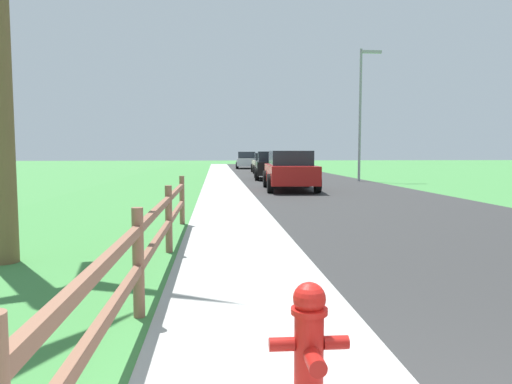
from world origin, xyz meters
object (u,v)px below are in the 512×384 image
at_px(fire_hydrant, 309,347).
at_px(parked_suv_red, 290,170).
at_px(parked_car_beige, 265,163).
at_px(street_lamp, 362,104).
at_px(parked_car_silver, 247,160).
at_px(parked_car_black, 272,165).

relative_size(fire_hydrant, parked_suv_red, 0.17).
height_order(parked_car_beige, street_lamp, street_lamp).
relative_size(parked_car_beige, parked_car_silver, 0.99).
distance_m(fire_hydrant, parked_car_silver, 42.82).
distance_m(parked_car_silver, street_lamp, 21.05).
xyz_separation_m(fire_hydrant, parked_suv_red, (2.53, 16.97, 0.40)).
xyz_separation_m(parked_car_silver, street_lamp, (4.90, -20.19, 3.37)).
relative_size(parked_car_black, parked_car_beige, 1.01).
height_order(parked_suv_red, parked_car_silver, parked_suv_red).
relative_size(parked_suv_red, parked_car_silver, 1.05).
bearing_deg(street_lamp, parked_suv_red, -130.43).
xyz_separation_m(parked_suv_red, parked_car_beige, (0.65, 16.36, -0.08)).
bearing_deg(fire_hydrant, parked_car_beige, 84.55).
relative_size(parked_suv_red, street_lamp, 0.71).
xyz_separation_m(parked_car_black, parked_car_beige, (0.46, 8.38, -0.06)).
height_order(parked_suv_red, parked_car_beige, parked_suv_red).
height_order(parked_suv_red, parked_car_black, parked_suv_red).
xyz_separation_m(fire_hydrant, street_lamp, (7.30, 22.56, 3.71)).
bearing_deg(street_lamp, fire_hydrant, -107.92).
relative_size(parked_car_black, street_lamp, 0.67).
height_order(fire_hydrant, street_lamp, street_lamp).
distance_m(parked_car_beige, parked_car_silver, 9.46).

